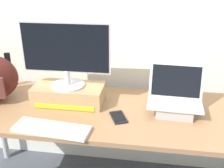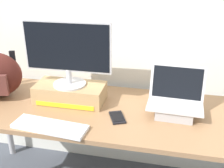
{
  "view_description": "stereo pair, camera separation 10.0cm",
  "coord_description": "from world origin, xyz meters",
  "px_view_note": "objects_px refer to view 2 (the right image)",
  "views": [
    {
      "loc": [
        0.23,
        -1.53,
        1.61
      ],
      "look_at": [
        0.0,
        0.0,
        0.91
      ],
      "focal_mm": 44.49,
      "sensor_mm": 36.0,
      "label": 1
    },
    {
      "loc": [
        0.33,
        -1.52,
        1.61
      ],
      "look_at": [
        0.0,
        0.0,
        0.91
      ],
      "focal_mm": 44.49,
      "sensor_mm": 36.0,
      "label": 2
    }
  ],
  "objects_px": {
    "desktop_monitor": "(67,52)",
    "external_keyboard": "(50,126)",
    "open_laptop": "(175,105)",
    "cell_phone": "(117,117)",
    "toner_box_yellow": "(70,93)"
  },
  "relations": [
    {
      "from": "desktop_monitor",
      "to": "external_keyboard",
      "type": "relative_size",
      "value": 1.28
    },
    {
      "from": "open_laptop",
      "to": "cell_phone",
      "type": "xyz_separation_m",
      "value": [
        -0.34,
        -0.13,
        -0.06
      ]
    },
    {
      "from": "external_keyboard",
      "to": "cell_phone",
      "type": "distance_m",
      "value": 0.4
    },
    {
      "from": "desktop_monitor",
      "to": "external_keyboard",
      "type": "height_order",
      "value": "desktop_monitor"
    },
    {
      "from": "toner_box_yellow",
      "to": "desktop_monitor",
      "type": "xyz_separation_m",
      "value": [
        0.0,
        -0.0,
        0.28
      ]
    },
    {
      "from": "desktop_monitor",
      "to": "external_keyboard",
      "type": "bearing_deg",
      "value": -91.21
    },
    {
      "from": "toner_box_yellow",
      "to": "external_keyboard",
      "type": "height_order",
      "value": "toner_box_yellow"
    },
    {
      "from": "external_keyboard",
      "to": "toner_box_yellow",
      "type": "bearing_deg",
      "value": 95.29
    },
    {
      "from": "open_laptop",
      "to": "desktop_monitor",
      "type": "bearing_deg",
      "value": 179.74
    },
    {
      "from": "toner_box_yellow",
      "to": "cell_phone",
      "type": "relative_size",
      "value": 2.84
    },
    {
      "from": "cell_phone",
      "to": "external_keyboard",
      "type": "bearing_deg",
      "value": -175.65
    },
    {
      "from": "toner_box_yellow",
      "to": "external_keyboard",
      "type": "xyz_separation_m",
      "value": [
        -0.0,
        -0.35,
        -0.05
      ]
    },
    {
      "from": "desktop_monitor",
      "to": "open_laptop",
      "type": "height_order",
      "value": "desktop_monitor"
    },
    {
      "from": "open_laptop",
      "to": "toner_box_yellow",
      "type": "bearing_deg",
      "value": 179.65
    },
    {
      "from": "desktop_monitor",
      "to": "open_laptop",
      "type": "relative_size",
      "value": 1.67
    }
  ]
}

